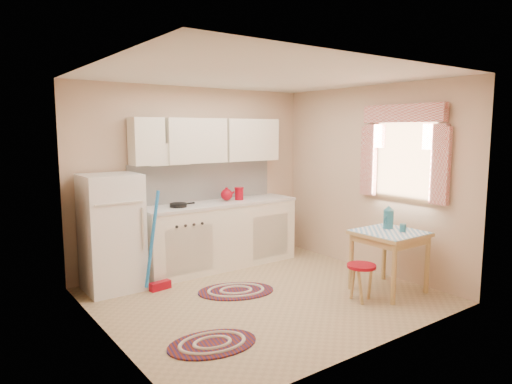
% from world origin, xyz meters
% --- Properties ---
extents(room_shell, '(3.64, 3.60, 2.52)m').
position_xyz_m(room_shell, '(0.16, 0.24, 1.60)').
color(room_shell, tan).
rests_on(room_shell, ground).
extents(fridge, '(0.65, 0.60, 1.40)m').
position_xyz_m(fridge, '(-1.33, 1.25, 0.70)').
color(fridge, white).
rests_on(fridge, ground).
extents(broom, '(0.29, 0.16, 1.20)m').
position_xyz_m(broom, '(-0.89, 0.90, 0.60)').
color(broom, blue).
rests_on(broom, ground).
extents(base_cabinets, '(2.25, 0.60, 0.88)m').
position_xyz_m(base_cabinets, '(0.21, 1.30, 0.44)').
color(base_cabinets, white).
rests_on(base_cabinets, ground).
extents(countertop, '(2.27, 0.62, 0.04)m').
position_xyz_m(countertop, '(0.21, 1.30, 0.90)').
color(countertop, silver).
rests_on(countertop, base_cabinets).
extents(frying_pan, '(0.24, 0.24, 0.05)m').
position_xyz_m(frying_pan, '(-0.45, 1.25, 0.94)').
color(frying_pan, black).
rests_on(frying_pan, countertop).
extents(red_kettle, '(0.21, 0.20, 0.18)m').
position_xyz_m(red_kettle, '(0.33, 1.30, 1.01)').
color(red_kettle, '#9B0515').
rests_on(red_kettle, countertop).
extents(red_canister, '(0.14, 0.14, 0.16)m').
position_xyz_m(red_canister, '(0.54, 1.30, 1.00)').
color(red_canister, '#9B0515').
rests_on(red_canister, countertop).
extents(table, '(0.72, 0.72, 0.72)m').
position_xyz_m(table, '(1.30, -0.74, 0.36)').
color(table, tan).
rests_on(table, ground).
extents(stool, '(0.36, 0.36, 0.42)m').
position_xyz_m(stool, '(0.79, -0.77, 0.21)').
color(stool, '#9B0515').
rests_on(stool, ground).
extents(coffee_pot, '(0.17, 0.15, 0.30)m').
position_xyz_m(coffee_pot, '(1.42, -0.62, 0.87)').
color(coffee_pot, '#296C7E').
rests_on(coffee_pot, table).
extents(mug, '(0.09, 0.09, 0.10)m').
position_xyz_m(mug, '(1.41, -0.84, 0.77)').
color(mug, '#296C7E').
rests_on(mug, table).
extents(rug_center, '(1.07, 0.91, 0.02)m').
position_xyz_m(rug_center, '(-0.19, 0.30, 0.01)').
color(rug_center, maroon).
rests_on(rug_center, ground).
extents(rug_left, '(0.92, 0.70, 0.02)m').
position_xyz_m(rug_left, '(-1.11, -0.71, 0.01)').
color(rug_left, maroon).
rests_on(rug_left, ground).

